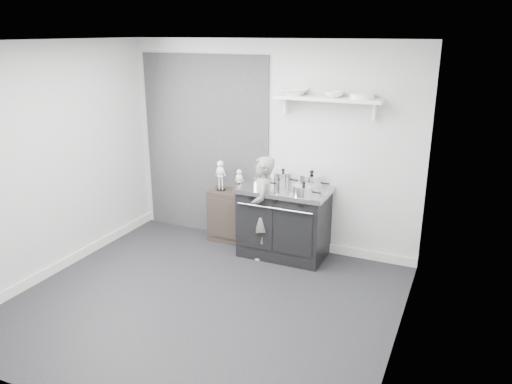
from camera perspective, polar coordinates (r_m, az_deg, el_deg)
ground at (r=5.54m, az=-5.97°, el=-12.36°), size 4.00×4.00×0.00m
room_shell at (r=5.09m, az=-6.60°, el=4.79°), size 4.02×3.62×2.71m
wall_shelf at (r=6.07m, az=8.20°, el=10.40°), size 1.30×0.26×0.24m
stove at (r=6.41m, az=3.23°, el=-3.36°), size 1.14×0.71×0.91m
side_cabinet at (r=6.88m, az=-3.00°, el=-2.74°), size 0.55×0.32×0.72m
child at (r=6.27m, az=0.72°, el=-1.85°), size 0.47×0.56×1.33m
pot_front_left at (r=6.26m, az=0.63°, el=1.26°), size 0.31×0.22×0.19m
pot_back_left at (r=6.37m, az=3.11°, el=1.62°), size 0.33×0.24×0.21m
pot_back_right at (r=6.23m, az=6.36°, el=1.24°), size 0.38×0.29×0.24m
pot_front_right at (r=5.96m, az=5.47°, el=0.20°), size 0.35×0.26×0.17m
skeleton_full at (r=6.75m, az=-4.07°, el=2.16°), size 0.13×0.09×0.48m
skeleton_torso at (r=6.65m, az=-1.93°, el=1.45°), size 0.10×0.07×0.37m
bowl_large at (r=6.18m, az=4.42°, el=11.33°), size 0.32×0.32×0.08m
bowl_small at (r=6.04m, az=8.88°, el=10.97°), size 0.23×0.23×0.07m
plate_stack at (r=5.96m, az=12.03°, el=10.65°), size 0.28×0.28×0.06m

